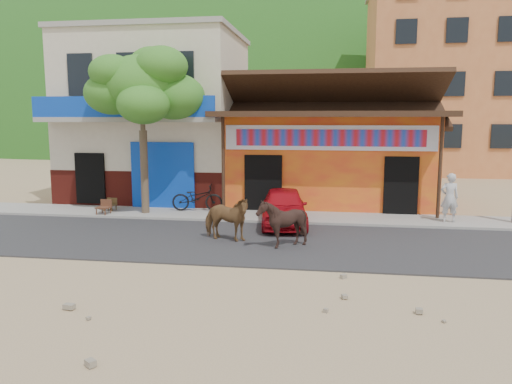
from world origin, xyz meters
TOP-DOWN VIEW (x-y plane):
  - ground at (0.00, 0.00)m, footprint 120.00×120.00m
  - road at (0.00, 2.50)m, footprint 60.00×5.00m
  - sidewalk at (0.00, 6.00)m, footprint 60.00×2.00m
  - dance_club at (2.00, 10.00)m, footprint 8.00×6.00m
  - cafe_building at (-5.50, 10.00)m, footprint 7.00×6.00m
  - apartment_front at (9.00, 24.00)m, footprint 9.00×9.00m
  - hillside at (0.00, 70.00)m, footprint 100.00×40.00m
  - tree at (-4.60, 5.80)m, footprint 3.00×3.00m
  - cow_tan at (-0.85, 2.44)m, footprint 1.68×1.09m
  - cow_dark at (0.82, 1.95)m, footprint 1.35×1.23m
  - red_car at (0.59, 4.80)m, footprint 1.90×3.79m
  - scooter at (-2.82, 6.44)m, footprint 1.96×0.89m
  - pedestrian at (6.02, 5.76)m, footprint 0.63×0.44m
  - cafe_chair_left at (-6.00, 5.30)m, footprint 0.50×0.50m
  - cafe_chair_right at (-6.07, 5.97)m, footprint 0.44×0.44m

SIDE VIEW (x-z plane):
  - ground at x=0.00m, z-range 0.00..0.00m
  - road at x=0.00m, z-range 0.00..0.04m
  - sidewalk at x=0.00m, z-range 0.00..0.12m
  - cafe_chair_right at x=-6.07m, z-range 0.12..0.99m
  - cafe_chair_left at x=-6.00m, z-range 0.12..1.07m
  - scooter at x=-2.82m, z-range 0.12..1.11m
  - red_car at x=0.59m, z-range 0.04..1.28m
  - cow_tan at x=-0.85m, z-range 0.04..1.35m
  - cow_dark at x=0.82m, z-range 0.04..1.40m
  - pedestrian at x=6.02m, z-range 0.12..1.76m
  - dance_club at x=2.00m, z-range 0.00..3.60m
  - tree at x=-4.60m, z-range 0.12..6.12m
  - cafe_building at x=-5.50m, z-range 0.00..7.00m
  - apartment_front at x=9.00m, z-range 0.00..12.00m
  - hillside at x=0.00m, z-range 0.00..24.00m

